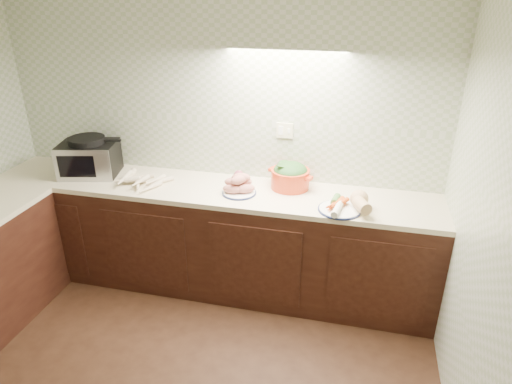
% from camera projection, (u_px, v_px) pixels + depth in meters
% --- Properties ---
extents(room, '(3.60, 3.60, 2.60)m').
position_uv_depth(room, '(88.00, 172.00, 1.97)').
color(room, black).
rests_on(room, ground).
extents(counter, '(3.60, 3.60, 0.90)m').
position_uv_depth(counter, '(82.00, 282.00, 3.22)').
color(counter, black).
rests_on(counter, ground).
extents(toaster_oven, '(0.52, 0.44, 0.32)m').
position_uv_depth(toaster_oven, '(89.00, 157.00, 3.79)').
color(toaster_oven, black).
rests_on(toaster_oven, counter).
extents(parsnip_pile, '(0.36, 0.37, 0.08)m').
position_uv_depth(parsnip_pile, '(141.00, 180.00, 3.65)').
color(parsnip_pile, beige).
rests_on(parsnip_pile, counter).
extents(sweet_potato_plate, '(0.27, 0.26, 0.16)m').
position_uv_depth(sweet_potato_plate, '(239.00, 186.00, 3.48)').
color(sweet_potato_plate, '#151E47').
rests_on(sweet_potato_plate, counter).
extents(onion_bowl, '(0.15, 0.15, 0.12)m').
position_uv_depth(onion_bowl, '(240.00, 179.00, 3.64)').
color(onion_bowl, black).
rests_on(onion_bowl, counter).
extents(dutch_oven, '(0.39, 0.39, 0.21)m').
position_uv_depth(dutch_oven, '(290.00, 176.00, 3.56)').
color(dutch_oven, red).
rests_on(dutch_oven, counter).
extents(veg_plate, '(0.39, 0.38, 0.14)m').
position_uv_depth(veg_plate, '(349.00, 203.00, 3.24)').
color(veg_plate, '#151E47').
rests_on(veg_plate, counter).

